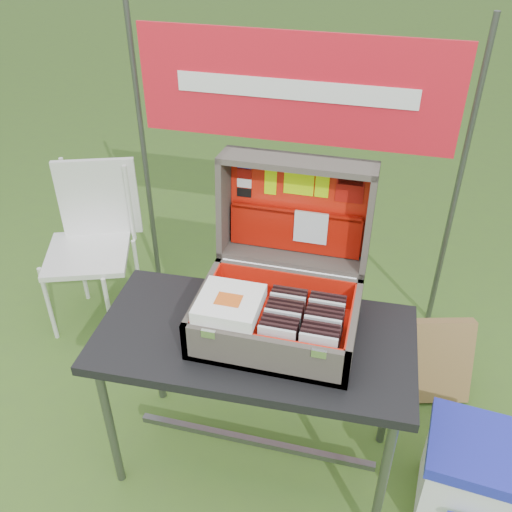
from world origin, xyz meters
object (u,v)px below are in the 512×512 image
(table, at_px, (255,402))
(chair, at_px, (88,256))
(suitcase, at_px, (281,264))
(cardboard_box, at_px, (429,361))
(cooler, at_px, (482,481))

(table, distance_m, chair, 1.30)
(table, height_order, suitcase, suitcase)
(chair, xyz_separation_m, cardboard_box, (1.83, -0.08, -0.25))
(cooler, height_order, chair, chair)
(table, relative_size, suitcase, 2.03)
(table, xyz_separation_m, suitcase, (0.08, 0.08, 0.66))
(table, relative_size, cooler, 2.55)
(table, height_order, cooler, table)
(cardboard_box, bearing_deg, table, -156.08)
(suitcase, distance_m, cardboard_box, 1.16)
(table, xyz_separation_m, cardboard_box, (0.72, 0.59, -0.16))
(suitcase, bearing_deg, chair, 153.25)
(cooler, xyz_separation_m, cardboard_box, (-0.21, 0.61, 0.01))
(suitcase, distance_m, cooler, 1.20)
(suitcase, distance_m, chair, 1.43)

